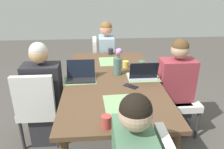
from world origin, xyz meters
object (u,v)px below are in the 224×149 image
object	(u,v)px
coffee_mug_near_left	(142,65)
chair_head_right_right_near	(102,62)
dining_table	(112,84)
coffee_mug_near_right	(126,64)
person_head_right_right_near	(106,61)
flower_vase	(118,63)
coffee_mug_centre_left	(106,122)
chair_far_left_near	(38,105)
person_near_left_far	(175,93)
chair_near_left_far	(177,92)
laptop_near_left_far	(142,75)
phone_black	(131,86)
laptop_far_left_near	(81,76)
person_far_left_near	(45,99)
coffee_mug_centre_right	(111,51)

from	to	relation	value
coffee_mug_near_left	chair_head_right_right_near	bearing A→B (deg)	25.48
dining_table	coffee_mug_near_right	distance (m)	0.41
chair_head_right_right_near	person_head_right_right_near	bearing A→B (deg)	-128.76
person_head_right_right_near	flower_vase	size ratio (longest dim) A/B	3.76
person_head_right_right_near	coffee_mug_centre_left	bearing A→B (deg)	177.07
coffee_mug_near_right	chair_far_left_near	bearing A→B (deg)	112.98
coffee_mug_near_left	person_near_left_far	bearing A→B (deg)	-127.57
chair_near_left_far	laptop_near_left_far	bearing A→B (deg)	102.78
laptop_near_left_far	chair_far_left_near	bearing A→B (deg)	93.84
chair_far_left_near	phone_black	distance (m)	1.05
person_near_left_far	chair_head_right_right_near	xyz separation A→B (m)	(1.27, 0.84, -0.03)
flower_vase	laptop_far_left_near	bearing A→B (deg)	104.68
coffee_mug_near_left	coffee_mug_centre_left	bearing A→B (deg)	156.74
laptop_near_left_far	phone_black	xyz separation A→B (m)	(-0.20, 0.16, -0.04)
phone_black	person_far_left_near	bearing A→B (deg)	31.20
person_far_left_near	person_near_left_far	xyz separation A→B (m)	(0.04, -1.53, 0.00)
chair_near_left_far	chair_head_right_right_near	distance (m)	1.50
coffee_mug_near_left	phone_black	bearing A→B (deg)	156.96
chair_near_left_far	person_head_right_right_near	world-z (taller)	person_head_right_right_near
dining_table	laptop_near_left_far	bearing A→B (deg)	-93.70
coffee_mug_centre_left	chair_far_left_near	bearing A→B (deg)	42.28
person_near_left_far	person_head_right_right_near	xyz separation A→B (m)	(1.21, 0.76, 0.00)
chair_head_right_right_near	coffee_mug_near_right	size ratio (longest dim) A/B	10.65
person_near_left_far	coffee_mug_near_left	bearing A→B (deg)	52.43
chair_head_right_right_near	coffee_mug_near_left	bearing A→B (deg)	-154.52
chair_head_right_right_near	coffee_mug_centre_left	xyz separation A→B (m)	(-2.18, 0.03, 0.30)
chair_far_left_near	chair_head_right_right_near	xyz separation A→B (m)	(1.39, -0.75, 0.00)
person_head_right_right_near	coffee_mug_near_right	size ratio (longest dim) A/B	14.14
flower_vase	coffee_mug_near_left	size ratio (longest dim) A/B	3.37
chair_head_right_right_near	flower_vase	world-z (taller)	flower_vase
chair_head_right_right_near	person_head_right_right_near	world-z (taller)	person_head_right_right_near
chair_near_left_far	coffee_mug_centre_right	bearing A→B (deg)	43.03
chair_far_left_near	chair_near_left_far	bearing A→B (deg)	-83.54
person_near_left_far	laptop_far_left_near	size ratio (longest dim) A/B	3.73
dining_table	coffee_mug_centre_right	distance (m)	0.92
person_head_right_right_near	coffee_mug_centre_right	world-z (taller)	person_head_right_right_near
dining_table	flower_vase	size ratio (longest dim) A/B	6.22
person_head_right_right_near	flower_vase	xyz separation A→B (m)	(-1.10, -0.08, 0.37)
chair_head_right_right_near	coffee_mug_near_left	distance (m)	1.14
person_near_left_far	chair_head_right_right_near	world-z (taller)	person_near_left_far
coffee_mug_near_right	phone_black	world-z (taller)	coffee_mug_near_right
person_head_right_right_near	flower_vase	world-z (taller)	person_head_right_right_near
coffee_mug_centre_right	person_head_right_right_near	bearing A→B (deg)	9.42
chair_far_left_near	person_far_left_near	bearing A→B (deg)	-38.76
person_near_left_far	coffee_mug_near_left	world-z (taller)	person_near_left_far
chair_near_left_far	coffee_mug_centre_right	size ratio (longest dim) A/B	10.13
person_far_left_near	chair_near_left_far	distance (m)	1.59
person_near_left_far	coffee_mug_centre_left	bearing A→B (deg)	136.11
chair_head_right_right_near	coffee_mug_near_right	xyz separation A→B (m)	(-0.95, -0.28, 0.29)
chair_near_left_far	laptop_far_left_near	xyz separation A→B (m)	(-0.08, 1.17, 0.29)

